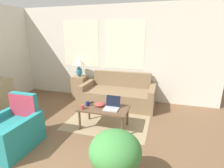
{
  "coord_description": "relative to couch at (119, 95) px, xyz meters",
  "views": [
    {
      "loc": [
        1.65,
        -0.63,
        1.83
      ],
      "look_at": [
        0.56,
        2.99,
        0.75
      ],
      "focal_mm": 28.0,
      "sensor_mm": 36.0,
      "label": 1
    }
  ],
  "objects": [
    {
      "name": "wall_back",
      "position": [
        -0.54,
        0.46,
        1.05
      ],
      "size": [
        6.2,
        0.06,
        2.6
      ],
      "color": "silver",
      "rests_on": "ground_plane"
    },
    {
      "name": "rug",
      "position": [
        0.03,
        -0.67,
        -0.25
      ],
      "size": [
        1.74,
        1.98,
        0.01
      ],
      "color": "#9E8966",
      "rests_on": "ground_plane"
    },
    {
      "name": "couch",
      "position": [
        0.0,
        0.0,
        0.0
      ],
      "size": [
        1.9,
        0.9,
        0.83
      ],
      "color": "#846B4C",
      "rests_on": "ground_plane"
    },
    {
      "name": "armchair",
      "position": [
        -1.21,
        -2.31,
        0.0
      ],
      "size": [
        0.71,
        0.83,
        0.84
      ],
      "color": "teal",
      "rests_on": "ground_plane"
    },
    {
      "name": "side_table",
      "position": [
        -1.23,
        0.17,
        0.07
      ],
      "size": [
        0.39,
        0.39,
        0.65
      ],
      "color": "#937551",
      "rests_on": "ground_plane"
    },
    {
      "name": "table_lamp",
      "position": [
        -1.23,
        0.17,
        0.76
      ],
      "size": [
        0.34,
        0.34,
        0.55
      ],
      "color": "teal",
      "rests_on": "side_table"
    },
    {
      "name": "coffee_table",
      "position": [
        0.03,
        -1.27,
        0.12
      ],
      "size": [
        0.96,
        0.55,
        0.43
      ],
      "color": "brown",
      "rests_on": "ground_plane"
    },
    {
      "name": "laptop",
      "position": [
        0.19,
        -1.27,
        0.22
      ],
      "size": [
        0.28,
        0.28,
        0.23
      ],
      "color": "#B7B7BC",
      "rests_on": "coffee_table"
    },
    {
      "name": "cup_navy",
      "position": [
        -0.32,
        -1.28,
        0.22
      ],
      "size": [
        0.08,
        0.08,
        0.09
      ],
      "color": "#191E4C",
      "rests_on": "coffee_table"
    },
    {
      "name": "cup_yellow",
      "position": [
        -0.34,
        -1.46,
        0.21
      ],
      "size": [
        0.07,
        0.07,
        0.09
      ],
      "color": "#B23D38",
      "rests_on": "coffee_table"
    },
    {
      "name": "snack_bowl",
      "position": [
        -0.08,
        -1.22,
        0.21
      ],
      "size": [
        0.2,
        0.2,
        0.07
      ],
      "color": "#B23D38",
      "rests_on": "coffee_table"
    },
    {
      "name": "tv_remote",
      "position": [
        -0.33,
        -1.15,
        0.18
      ],
      "size": [
        0.12,
        0.15,
        0.02
      ],
      "color": "black",
      "rests_on": "coffee_table"
    },
    {
      "name": "potted_plant",
      "position": [
        0.64,
        -2.6,
        0.21
      ],
      "size": [
        0.63,
        0.63,
        0.74
      ],
      "color": "#BCB2A3",
      "rests_on": "ground_plane"
    }
  ]
}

